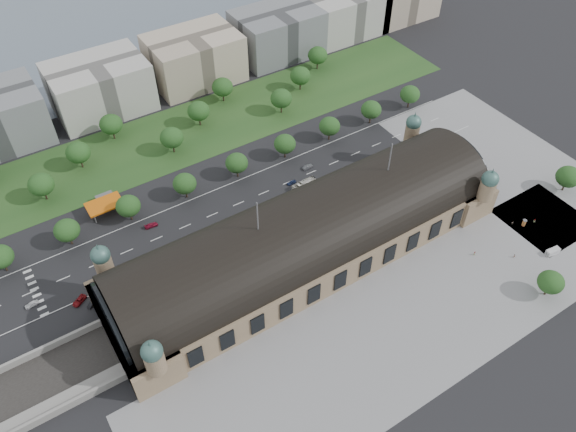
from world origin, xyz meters
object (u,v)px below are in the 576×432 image
parked_car_3 (134,275)px  parked_car_6 (237,238)px  parked_car_5 (166,262)px  van_south (552,252)px  petrol_station (105,202)px  bus_mid (266,210)px  pedestrian_2 (512,223)px  traffic_car_5 (308,167)px  pedestrian_0 (474,253)px  pedestrian_1 (514,256)px  traffic_car_6 (406,141)px  parked_car_1 (79,301)px  bus_east (304,184)px  parked_car_0 (92,303)px  traffic_car_4 (291,182)px  pedestrian_5 (535,221)px  traffic_car_3 (151,225)px  advertising_column (524,223)px  parked_car_4 (223,245)px  bus_west (213,234)px  parked_car_2 (171,259)px

parked_car_3 → parked_car_6: (39.97, -4.00, -0.03)m
parked_car_5 → van_south: size_ratio=0.83×
petrol_station → bus_mid: petrol_station is taller
pedestrian_2 → traffic_car_5: bearing=24.8°
pedestrian_0 → pedestrian_1: size_ratio=1.05×
traffic_car_6 → parked_car_1: (-154.58, -7.01, 0.04)m
parked_car_3 → bus_east: bearing=71.0°
parked_car_0 → traffic_car_5: bearing=65.6°
van_south → parked_car_1: bearing=162.0°
petrol_station → parked_car_5: size_ratio=2.98×
parked_car_5 → bus_east: 66.42m
parked_car_3 → pedestrian_2: bearing=43.5°
parked_car_1 → traffic_car_4: bearing=63.7°
pedestrian_5 → parked_car_5: bearing=-152.2°
traffic_car_4 → parked_car_6: bearing=-66.6°
bus_mid → pedestrian_5: (86.16, -61.85, -0.79)m
parked_car_5 → pedestrian_2: size_ratio=2.60×
pedestrian_0 → parked_car_6: bearing=138.4°
traffic_car_4 → parked_car_6: 38.13m
traffic_car_3 → petrol_station: bearing=31.5°
parked_car_5 → advertising_column: size_ratio=1.57×
bus_mid → parked_car_6: bearing=105.3°
petrol_station → traffic_car_3: (10.88, -20.17, -2.20)m
petrol_station → traffic_car_5: bearing=-16.4°
traffic_car_4 → parked_car_3: parked_car_3 is taller
traffic_car_5 → pedestrian_1: 91.05m
parked_car_0 → pedestrian_5: (160.02, -55.58, 0.08)m
traffic_car_3 → bus_mid: bearing=-109.6°
pedestrian_0 → bus_east: bearing=112.4°
van_south → petrol_station: bearing=146.3°
pedestrian_0 → pedestrian_1: 14.57m
parked_car_4 → bus_west: bus_west is taller
parked_car_4 → parked_car_2: bearing=-137.0°
parked_car_1 → parked_car_4: bearing=52.7°
parked_car_0 → bus_west: bearing=61.2°
parked_car_1 → parked_car_3: (20.25, 0.22, 0.05)m
parked_car_5 → traffic_car_3: bearing=146.8°
parked_car_4 → van_south: (101.37, -69.90, 0.42)m
parked_car_4 → pedestrian_2: 113.25m
traffic_car_5 → advertising_column: 90.56m
traffic_car_4 → parked_car_3: 75.66m
petrol_station → parked_car_4: size_ratio=3.28×
parked_car_3 → parked_car_0: bearing=-101.8°
advertising_column → pedestrian_2: bearing=139.0°
bus_east → parked_car_5: bearing=93.3°
traffic_car_5 → parked_car_2: traffic_car_5 is taller
parked_car_3 → advertising_column: advertising_column is taller
parked_car_0 → pedestrian_5: 169.39m
parked_car_3 → pedestrian_0: size_ratio=2.75×
bus_mid → bus_east: size_ratio=1.00×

